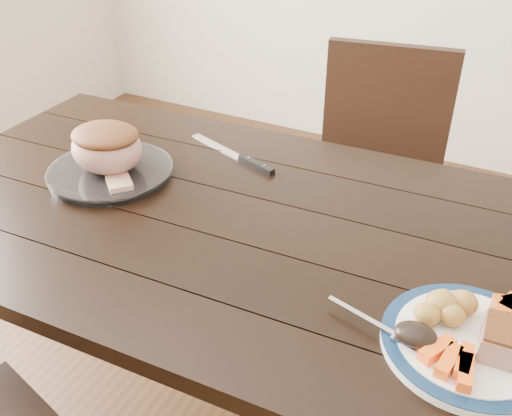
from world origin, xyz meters
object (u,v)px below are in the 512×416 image
at_px(roast_joint, 107,149).
at_px(carving_knife, 246,160).
at_px(chair_far, 375,174).
at_px(dining_table, 230,247).
at_px(dinner_plate, 469,345).
at_px(fork, 378,326).
at_px(serving_platter, 111,173).

bearing_deg(roast_joint, carving_knife, 40.23).
xyz_separation_m(chair_far, carving_knife, (-0.22, -0.50, 0.23)).
height_order(dining_table, dinner_plate, dinner_plate).
distance_m(chair_far, carving_knife, 0.59).
distance_m(chair_far, dinner_plate, 1.03).
bearing_deg(dining_table, fork, -27.07).
distance_m(chair_far, fork, 1.02).
bearing_deg(carving_knife, roast_joint, -119.86).
relative_size(chair_far, fork, 5.28).
distance_m(dining_table, chair_far, 0.76).
distance_m(serving_platter, roast_joint, 0.07).
distance_m(dining_table, serving_platter, 0.37).
bearing_deg(fork, chair_far, 121.31).
xyz_separation_m(dining_table, roast_joint, (-0.35, 0.02, 0.17)).
bearing_deg(dinner_plate, serving_platter, 168.34).
bearing_deg(roast_joint, dining_table, -2.54).
bearing_deg(dining_table, roast_joint, 177.46).
bearing_deg(serving_platter, dining_table, -2.54).
distance_m(fork, roast_joint, 0.80).
bearing_deg(serving_platter, fork, -16.50).
distance_m(dining_table, roast_joint, 0.39).
relative_size(dinner_plate, serving_platter, 0.95).
distance_m(serving_platter, fork, 0.80).
bearing_deg(dining_table, carving_knife, 109.51).
relative_size(dinner_plate, roast_joint, 1.59).
bearing_deg(fork, roast_joint, 178.65).
distance_m(dining_table, dinner_plate, 0.59).
distance_m(dining_table, fork, 0.48).
xyz_separation_m(serving_platter, roast_joint, (0.00, -0.00, 0.07)).
bearing_deg(roast_joint, dinner_plate, -11.66).
bearing_deg(fork, carving_knife, 152.93).
height_order(chair_far, fork, chair_far).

